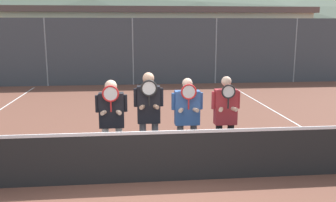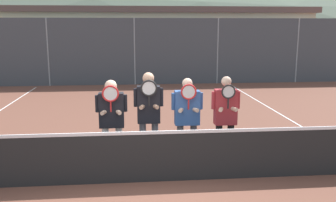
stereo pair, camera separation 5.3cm
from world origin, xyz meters
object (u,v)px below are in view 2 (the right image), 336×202
at_px(player_center_left, 149,112).
at_px(car_center, 195,58).
at_px(player_rightmost, 225,115).
at_px(car_left_of_center, 101,60).
at_px(car_far_left, 5,60).
at_px(player_leftmost, 112,116).
at_px(car_right_of_center, 287,59).
at_px(player_center_right, 187,115).

xyz_separation_m(player_center_left, car_center, (3.26, 13.83, -0.16)).
relative_size(player_center_left, player_rightmost, 1.04).
relative_size(player_rightmost, car_left_of_center, 0.38).
bearing_deg(car_center, car_far_left, 179.42).
xyz_separation_m(car_left_of_center, car_center, (5.23, 0.14, 0.03)).
bearing_deg(car_left_of_center, car_center, 1.50).
height_order(player_leftmost, car_left_of_center, car_left_of_center).
distance_m(car_far_left, car_right_of_center, 15.58).
xyz_separation_m(player_center_left, car_far_left, (-7.10, 13.94, -0.16)).
distance_m(player_center_right, car_right_of_center, 15.62).
bearing_deg(player_center_right, car_right_of_center, 60.35).
distance_m(player_center_left, car_center, 14.21).
height_order(player_leftmost, player_center_left, player_center_left).
distance_m(player_center_left, player_rightmost, 1.48).
height_order(player_center_right, car_right_of_center, player_center_right).
bearing_deg(car_right_of_center, player_rightmost, -117.07).
relative_size(player_center_left, player_center_right, 1.07).
relative_size(car_left_of_center, car_center, 1.05).
xyz_separation_m(car_center, car_right_of_center, (5.22, -0.25, -0.06)).
distance_m(car_far_left, car_center, 10.36).
distance_m(player_center_right, car_left_of_center, 13.96).
xyz_separation_m(player_rightmost, car_right_of_center, (7.00, 13.71, -0.16)).
bearing_deg(player_center_left, car_right_of_center, 58.04).
distance_m(car_far_left, car_left_of_center, 5.14).
distance_m(player_rightmost, car_center, 14.07).
bearing_deg(car_right_of_center, player_center_left, -121.96).
bearing_deg(car_left_of_center, car_right_of_center, -0.63).
height_order(player_center_right, car_left_of_center, car_left_of_center).
distance_m(car_center, car_right_of_center, 5.22).
bearing_deg(car_left_of_center, player_center_right, -78.80).
height_order(player_rightmost, car_far_left, car_far_left).
bearing_deg(car_far_left, car_left_of_center, -2.69).
relative_size(player_center_right, player_rightmost, 0.98).
bearing_deg(car_right_of_center, player_center_right, -119.65).
xyz_separation_m(car_far_left, car_left_of_center, (5.14, -0.24, -0.03)).
bearing_deg(car_right_of_center, car_left_of_center, 179.37).
relative_size(car_far_left, car_right_of_center, 0.91).
distance_m(player_center_right, car_center, 14.06).
height_order(player_center_left, player_rightmost, player_center_left).
xyz_separation_m(player_center_right, car_center, (2.51, 13.83, -0.09)).
bearing_deg(player_leftmost, player_rightmost, -2.56).
xyz_separation_m(player_center_left, car_right_of_center, (8.47, 13.58, -0.22)).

